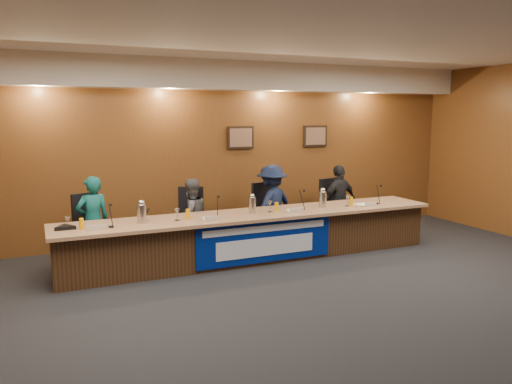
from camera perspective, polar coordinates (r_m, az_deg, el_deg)
floor at (r=6.03m, az=9.30°, el=-13.42°), size 10.00×10.00×0.00m
ceiling at (r=5.66m, az=10.14°, el=18.13°), size 10.00×8.00×0.04m
wall_back at (r=9.21m, az=-4.17°, el=4.63°), size 10.00×0.04×3.20m
soffit at (r=8.98m, az=-3.71°, el=13.15°), size 10.00×0.50×0.50m
dais_body at (r=7.94m, az=-0.15°, el=-5.18°), size 6.00×0.80×0.70m
dais_top at (r=7.81m, az=-0.01°, el=-2.59°), size 6.10×0.95×0.05m
banner at (r=7.56m, az=1.12°, el=-5.65°), size 2.20×0.02×0.65m
banner_text_upper at (r=7.51m, az=1.16°, el=-4.20°), size 2.00×0.01×0.10m
banner_text_lower at (r=7.57m, az=1.15°, el=-6.26°), size 1.60×0.01×0.28m
wall_photo_left at (r=9.31m, az=-1.79°, el=6.24°), size 0.52×0.04×0.42m
wall_photo_right at (r=10.02m, az=6.77°, el=6.36°), size 0.52×0.04×0.42m
panelist_a at (r=7.92m, az=-18.12°, el=-3.18°), size 0.56×0.43×1.37m
panelist_b at (r=8.21m, az=-7.45°, el=-2.82°), size 0.71×0.62×1.25m
panelist_c at (r=8.71m, az=1.83°, el=-1.51°), size 1.05×0.85×1.42m
panelist_d at (r=9.39m, az=9.48°, el=-1.06°), size 0.85×0.49×1.36m
office_chair_a at (r=8.06m, az=-18.12°, el=-4.46°), size 0.62×0.62×0.08m
office_chair_b at (r=8.33m, az=-7.62°, el=-3.66°), size 0.64×0.64×0.08m
office_chair_c at (r=8.84m, az=1.54°, el=-2.86°), size 0.59×0.59×0.08m
office_chair_d at (r=9.51m, az=9.12°, el=-2.14°), size 0.59×0.59×0.08m
nameplate_a at (r=6.99m, az=-17.67°, el=-3.80°), size 0.24×0.08×0.10m
microphone_a at (r=7.10m, az=-16.22°, el=-3.83°), size 0.07×0.07×0.02m
juice_glass_a at (r=7.10m, az=-19.32°, el=-3.44°), size 0.06×0.06×0.15m
water_glass_a at (r=7.13m, az=-20.72°, el=-3.33°), size 0.08×0.08×0.18m
nameplate_b at (r=7.25m, az=-5.03°, el=-2.95°), size 0.24×0.08×0.10m
microphone_b at (r=7.50m, az=-4.51°, el=-2.83°), size 0.07×0.07×0.02m
juice_glass_b at (r=7.41m, az=-7.80°, el=-2.52°), size 0.06×0.06×0.15m
water_glass_b at (r=7.32m, az=-9.03°, el=-2.56°), size 0.08×0.08×0.18m
nameplate_c at (r=7.87m, az=4.57°, el=-2.01°), size 0.24×0.08×0.10m
microphone_c at (r=8.08m, az=5.15°, el=-1.99°), size 0.07×0.07×0.02m
juice_glass_c at (r=7.91m, az=2.36°, el=-1.71°), size 0.06×0.06×0.15m
water_glass_c at (r=7.85m, az=1.61°, el=-1.67°), size 0.08×0.08×0.18m
nameplate_d at (r=8.55m, az=12.94°, el=-1.34°), size 0.24×0.08×0.10m
microphone_d at (r=8.84m, az=13.61°, el=-1.27°), size 0.07×0.07×0.02m
juice_glass_d at (r=8.56m, az=10.83°, el=-1.05°), size 0.06×0.06×0.15m
water_glass_d at (r=8.50m, az=10.39°, el=-1.01°), size 0.08×0.08×0.18m
carafe_left at (r=7.25m, az=-12.94°, el=-2.45°), size 0.13×0.13×0.26m
carafe_mid at (r=7.76m, az=-0.43°, el=-1.53°), size 0.11×0.11×0.25m
carafe_right at (r=8.33m, az=7.61°, el=-0.86°), size 0.13×0.13×0.26m
speakerphone at (r=7.18m, az=-20.99°, el=-3.79°), size 0.32×0.32×0.05m
paper_stack at (r=8.71m, az=12.24°, el=-1.41°), size 0.26×0.33×0.01m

